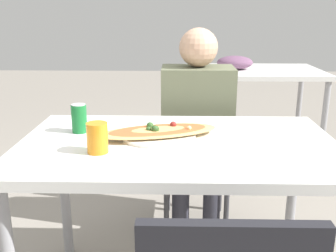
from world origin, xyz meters
TOP-DOWN VIEW (x-y plane):
  - dining_table at (0.00, 0.00)m, footprint 1.30×0.80m
  - chair_far_seated at (0.11, 0.73)m, footprint 0.40×0.40m
  - person_seated at (0.11, 0.62)m, footprint 0.40×0.28m
  - pizza_main at (-0.08, 0.06)m, footprint 0.55×0.34m
  - soda_can at (-0.43, 0.12)m, footprint 0.07×0.07m
  - drink_glass at (-0.30, -0.13)m, footprint 0.08×0.08m
  - background_table at (0.69, 2.03)m, footprint 1.10×0.80m

SIDE VIEW (x-z plane):
  - chair_far_seated at x=0.11m, z-range 0.06..0.94m
  - dining_table at x=0.00m, z-range 0.30..1.07m
  - person_seated at x=0.11m, z-range 0.11..1.30m
  - background_table at x=0.69m, z-range 0.26..1.15m
  - pizza_main at x=-0.08m, z-range 0.75..0.81m
  - drink_glass at x=-0.30m, z-range 0.76..0.88m
  - soda_can at x=-0.43m, z-range 0.76..0.89m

